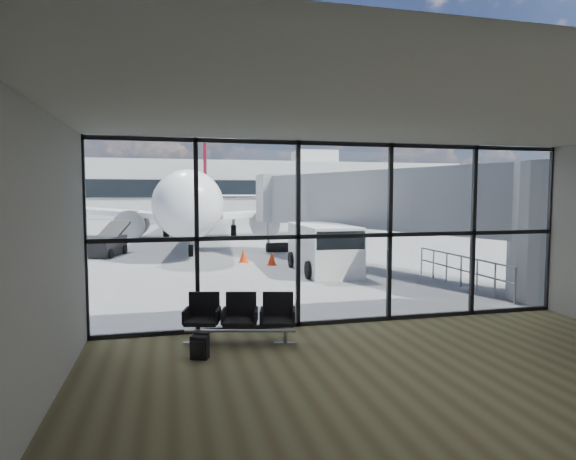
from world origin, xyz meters
name	(u,v)px	position (x,y,z in m)	size (l,w,h in m)	color
ground	(211,225)	(0.00, 40.00, 0.00)	(220.00, 220.00, 0.00)	slate
lounge_shell	(458,233)	(0.00, -4.80, 2.65)	(12.02, 8.01, 4.51)	brown
glass_curtain_wall	(345,234)	(0.00, 0.00, 2.25)	(12.10, 0.12, 4.50)	white
jet_bridge	(396,206)	(4.90, 7.07, 2.76)	(8.00, 16.50, 4.33)	#929497
apron_railing	(461,266)	(5.60, 3.50, 0.72)	(0.06, 5.46, 1.11)	gray
far_terminal	(195,188)	(-0.59, 61.97, 4.21)	(80.00, 12.20, 11.00)	beige
tree_3	(20,185)	(-27.00, 72.00, 4.63)	(4.95, 4.95, 7.12)	#382619
tree_4	(61,182)	(-21.00, 72.00, 5.25)	(5.61, 5.61, 8.07)	#382619
tree_5	(101,178)	(-15.00, 72.00, 5.88)	(6.27, 6.27, 9.03)	#382619
seating_row	(240,315)	(-2.73, -0.86, 0.59)	(2.41, 1.20, 1.06)	gray
backpack	(200,347)	(-3.67, -1.81, 0.24)	(0.40, 0.40, 0.50)	black
airliner	(200,201)	(-1.89, 27.09, 2.67)	(29.30, 34.03, 8.77)	white
service_van	(324,248)	(1.95, 7.62, 1.01)	(2.30, 4.57, 1.97)	silver
belt_loader	(106,245)	(-7.52, 15.63, 0.58)	(2.24, 3.93, 1.72)	black
traffic_cone_a	(244,256)	(-0.84, 11.33, 0.31)	(0.46, 0.46, 0.65)	#ED360C
traffic_cone_b	(272,259)	(0.28, 10.17, 0.29)	(0.43, 0.43, 0.61)	red
traffic_cone_c	(339,248)	(4.66, 13.41, 0.31)	(0.45, 0.45, 0.64)	#FF380D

